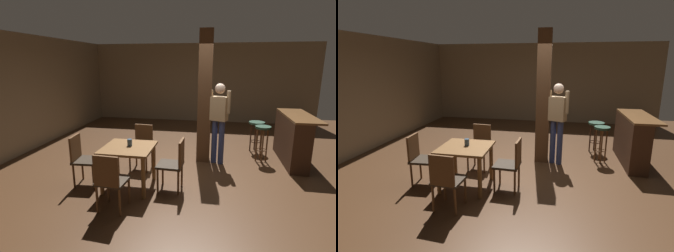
% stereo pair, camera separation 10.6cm
% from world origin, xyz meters
% --- Properties ---
extents(ground_plane, '(10.80, 10.80, 0.00)m').
position_xyz_m(ground_plane, '(0.00, 0.00, 0.00)').
color(ground_plane, '#422816').
extents(wall_back, '(8.00, 0.10, 2.80)m').
position_xyz_m(wall_back, '(0.00, 4.50, 1.40)').
color(wall_back, '#756047').
rests_on(wall_back, ground_plane).
extents(wall_left, '(0.10, 9.00, 2.80)m').
position_xyz_m(wall_left, '(-4.00, 0.00, 1.40)').
color(wall_left, '#756047').
rests_on(wall_left, ground_plane).
extents(pillar, '(0.28, 0.28, 2.80)m').
position_xyz_m(pillar, '(0.30, 0.38, 1.40)').
color(pillar, '#4C301C').
rests_on(pillar, ground_plane).
extents(dining_table, '(0.85, 0.85, 0.74)m').
position_xyz_m(dining_table, '(-0.90, -1.15, 0.60)').
color(dining_table, brown).
rests_on(dining_table, ground_plane).
extents(chair_south, '(0.45, 0.45, 0.89)m').
position_xyz_m(chair_south, '(-0.91, -1.95, 0.51)').
color(chair_south, '#2D2319').
rests_on(chair_south, ground_plane).
extents(chair_north, '(0.45, 0.45, 0.89)m').
position_xyz_m(chair_north, '(-0.91, -0.29, 0.51)').
color(chair_north, '#2D2319').
rests_on(chair_north, ground_plane).
extents(chair_east, '(0.44, 0.44, 0.89)m').
position_xyz_m(chair_east, '(-0.10, -1.13, 0.51)').
color(chair_east, '#2D2319').
rests_on(chair_east, ground_plane).
extents(chair_west, '(0.45, 0.45, 0.89)m').
position_xyz_m(chair_west, '(-1.75, -1.20, 0.51)').
color(chair_west, '#2D2319').
rests_on(chair_west, ground_plane).
extents(napkin_cup, '(0.08, 0.08, 0.12)m').
position_xyz_m(napkin_cup, '(-0.89, -1.11, 0.80)').
color(napkin_cup, '#33475B').
rests_on(napkin_cup, dining_table).
extents(standing_person, '(0.46, 0.32, 1.72)m').
position_xyz_m(standing_person, '(0.61, 0.27, 1.00)').
color(standing_person, tan).
rests_on(standing_person, ground_plane).
extents(bar_counter, '(0.56, 1.62, 1.05)m').
position_xyz_m(bar_counter, '(2.19, 0.66, 0.53)').
color(bar_counter, brown).
rests_on(bar_counter, ground_plane).
extents(bar_stool_near, '(0.33, 0.33, 0.80)m').
position_xyz_m(bar_stool_near, '(1.57, 0.54, 0.59)').
color(bar_stool_near, '#1E3828').
rests_on(bar_stool_near, ground_plane).
extents(bar_stool_mid, '(0.37, 0.37, 0.74)m').
position_xyz_m(bar_stool_mid, '(1.53, 1.23, 0.56)').
color(bar_stool_mid, '#1E3828').
rests_on(bar_stool_mid, ground_plane).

